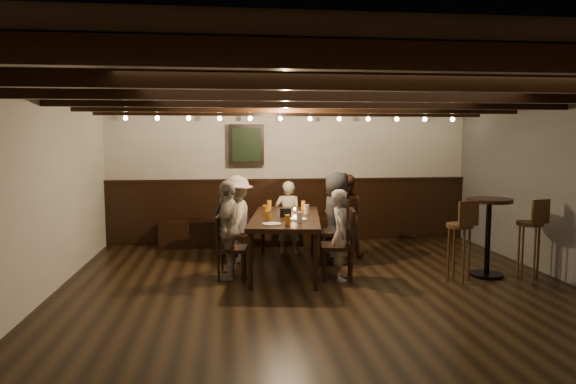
{
  "coord_description": "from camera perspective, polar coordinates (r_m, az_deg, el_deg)",
  "views": [
    {
      "loc": [
        -1.12,
        -5.67,
        1.87
      ],
      "look_at": [
        -0.31,
        1.3,
        1.13
      ],
      "focal_mm": 32.0,
      "sensor_mm": 36.0,
      "label": 1
    }
  ],
  "objects": [
    {
      "name": "person_bench_centre",
      "position": [
        8.28,
        -0.01,
        -2.85
      ],
      "size": [
        0.47,
        0.34,
        1.19
      ],
      "primitive_type": "imported",
      "rotation": [
        0.0,
        0.0,
        2.99
      ],
      "color": "gray",
      "rests_on": "floor"
    },
    {
      "name": "condiment_caddy",
      "position": [
        7.16,
        -0.28,
        -2.29
      ],
      "size": [
        0.15,
        0.1,
        0.12
      ],
      "primitive_type": "cube",
      "color": "black",
      "rests_on": "dining_table"
    },
    {
      "name": "chair_left_far",
      "position": [
        6.94,
        -6.38,
        -7.44
      ],
      "size": [
        0.44,
        0.44,
        0.85
      ],
      "rotation": [
        0.0,
        0.0,
        -1.72
      ],
      "color": "black",
      "rests_on": "floor"
    },
    {
      "name": "room",
      "position": [
        7.97,
        -0.63,
        0.29
      ],
      "size": [
        7.0,
        7.0,
        7.0
      ],
      "color": "black",
      "rests_on": "ground"
    },
    {
      "name": "pint_f",
      "position": [
        6.66,
        1.29,
        -2.83
      ],
      "size": [
        0.07,
        0.07,
        0.14
      ],
      "primitive_type": "cylinder",
      "color": "silver",
      "rests_on": "dining_table"
    },
    {
      "name": "person_bench_right",
      "position": [
        8.14,
        6.31,
        -2.6
      ],
      "size": [
        0.7,
        0.58,
        1.31
      ],
      "primitive_type": "imported",
      "rotation": [
        0.0,
        0.0,
        2.99
      ],
      "color": "brown",
      "rests_on": "floor"
    },
    {
      "name": "pint_e",
      "position": [
        6.77,
        -2.26,
        -2.68
      ],
      "size": [
        0.07,
        0.07,
        0.14
      ],
      "primitive_type": "cylinder",
      "color": "#BF7219",
      "rests_on": "dining_table"
    },
    {
      "name": "bar_stool_right",
      "position": [
        7.59,
        25.2,
        -5.71
      ],
      "size": [
        0.36,
        0.38,
        1.08
      ],
      "rotation": [
        0.0,
        0.0,
        0.29
      ],
      "color": "#3B2512",
      "rests_on": "floor"
    },
    {
      "name": "pint_a",
      "position": [
        7.91,
        -2.11,
        -1.43
      ],
      "size": [
        0.07,
        0.07,
        0.14
      ],
      "primitive_type": "cylinder",
      "color": "#BF7219",
      "rests_on": "dining_table"
    },
    {
      "name": "pint_c",
      "position": [
        7.32,
        -2.58,
        -2.03
      ],
      "size": [
        0.07,
        0.07,
        0.14
      ],
      "primitive_type": "cylinder",
      "color": "#BF7219",
      "rests_on": "dining_table"
    },
    {
      "name": "pint_d",
      "position": [
        7.4,
        2.12,
        -1.94
      ],
      "size": [
        0.07,
        0.07,
        0.14
      ],
      "primitive_type": "cylinder",
      "color": "silver",
      "rests_on": "dining_table"
    },
    {
      "name": "pint_b",
      "position": [
        7.84,
        1.73,
        -1.49
      ],
      "size": [
        0.07,
        0.07,
        0.14
      ],
      "primitive_type": "cylinder",
      "color": "#BF7219",
      "rests_on": "dining_table"
    },
    {
      "name": "dining_table",
      "position": [
        7.22,
        -0.26,
        -3.2
      ],
      "size": [
        1.22,
        2.18,
        0.77
      ],
      "rotation": [
        0.0,
        0.0,
        -0.15
      ],
      "color": "black",
      "rests_on": "floor"
    },
    {
      "name": "chair_left_near",
      "position": [
        7.81,
        -5.45,
        -5.88
      ],
      "size": [
        0.45,
        0.45,
        0.86
      ],
      "rotation": [
        0.0,
        0.0,
        -1.72
      ],
      "color": "black",
      "rests_on": "floor"
    },
    {
      "name": "person_left_far",
      "position": [
        6.86,
        -6.68,
        -4.19
      ],
      "size": [
        0.43,
        0.81,
        1.32
      ],
      "primitive_type": "imported",
      "rotation": [
        0.0,
        0.0,
        -1.72
      ],
      "color": "#A09580",
      "rests_on": "floor"
    },
    {
      "name": "plate_near",
      "position": [
        6.53,
        -1.8,
        -3.56
      ],
      "size": [
        0.24,
        0.24,
        0.01
      ],
      "primitive_type": "cylinder",
      "color": "white",
      "rests_on": "dining_table"
    },
    {
      "name": "person_left_near",
      "position": [
        7.74,
        -5.71,
        -3.01
      ],
      "size": [
        0.61,
        0.91,
        1.32
      ],
      "primitive_type": "imported",
      "rotation": [
        0.0,
        0.0,
        -1.72
      ],
      "color": "gray",
      "rests_on": "floor"
    },
    {
      "name": "high_top_table",
      "position": [
        7.42,
        21.37,
        -3.48
      ],
      "size": [
        0.6,
        0.6,
        1.06
      ],
      "color": "black",
      "rests_on": "floor"
    },
    {
      "name": "candle",
      "position": [
        7.5,
        0.73,
        -2.17
      ],
      "size": [
        0.05,
        0.05,
        0.05
      ],
      "primitive_type": "cylinder",
      "color": "beige",
      "rests_on": "dining_table"
    },
    {
      "name": "bar_stool_left",
      "position": [
        7.07,
        18.48,
        -6.28
      ],
      "size": [
        0.36,
        0.38,
        1.08
      ],
      "rotation": [
        0.0,
        0.0,
        0.24
      ],
      "color": "#3B2512",
      "rests_on": "floor"
    },
    {
      "name": "person_bench_left",
      "position": [
        8.21,
        -6.34,
        -2.84
      ],
      "size": [
        0.65,
        0.47,
        1.22
      ],
      "primitive_type": "imported",
      "rotation": [
        0.0,
        0.0,
        2.99
      ],
      "color": "black",
      "rests_on": "floor"
    },
    {
      "name": "person_right_far",
      "position": [
        6.81,
        5.94,
        -4.74
      ],
      "size": [
        0.35,
        0.48,
        1.2
      ],
      "primitive_type": "imported",
      "rotation": [
        0.0,
        0.0,
        1.42
      ],
      "color": "gray",
      "rests_on": "floor"
    },
    {
      "name": "chair_right_near",
      "position": [
        7.75,
        5.21,
        -5.7
      ],
      "size": [
        0.5,
        0.5,
        0.97
      ],
      "rotation": [
        0.0,
        0.0,
        1.42
      ],
      "color": "black",
      "rests_on": "floor"
    },
    {
      "name": "pint_g",
      "position": [
        6.41,
        -0.07,
        -3.17
      ],
      "size": [
        0.07,
        0.07,
        0.14
      ],
      "primitive_type": "cylinder",
      "color": "#BF7219",
      "rests_on": "dining_table"
    },
    {
      "name": "plate_far",
      "position": [
        6.91,
        1.14,
        -3.03
      ],
      "size": [
        0.24,
        0.24,
        0.01
      ],
      "primitive_type": "cylinder",
      "color": "white",
      "rests_on": "dining_table"
    },
    {
      "name": "person_right_near",
      "position": [
        7.69,
        5.46,
        -2.87
      ],
      "size": [
        0.53,
        0.73,
        1.37
      ],
      "primitive_type": "imported",
      "rotation": [
        0.0,
        0.0,
        1.42
      ],
      "color": "black",
      "rests_on": "floor"
    },
    {
      "name": "chair_right_far",
      "position": [
        6.88,
        5.66,
        -7.31
      ],
      "size": [
        0.49,
        0.49,
        0.94
      ],
      "rotation": [
        0.0,
        0.0,
        1.42
      ],
      "color": "black",
      "rests_on": "floor"
    }
  ]
}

